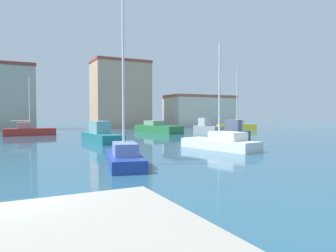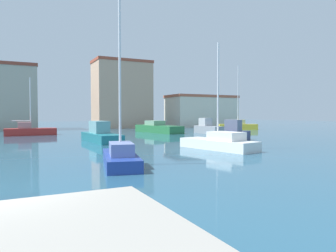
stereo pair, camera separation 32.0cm
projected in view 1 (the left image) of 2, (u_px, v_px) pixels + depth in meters
water at (174, 139)px, 31.14m from camera, size 160.00×160.00×0.00m
sailboat_white_inner_mooring at (221, 142)px, 22.09m from camera, size 3.06×6.30×7.52m
motorboat_green_distant_north at (157, 128)px, 42.08m from camera, size 3.65×8.60×1.59m
motorboat_grey_outer_mooring at (207, 128)px, 39.68m from camera, size 1.38×5.01×1.98m
sailboat_yellow_near_pier at (236, 125)px, 49.56m from camera, size 6.14×3.96×10.13m
motorboat_navy_far_right at (234, 134)px, 28.58m from camera, size 5.07×4.15×1.99m
sailboat_blue_behind_lamppost at (124, 156)px, 15.19m from camera, size 2.64×5.39×8.15m
sailboat_red_mid_harbor at (29, 131)px, 36.29m from camera, size 5.61×1.75×6.75m
motorboat_teal_distant_east at (101, 135)px, 28.30m from camera, size 2.26×6.82×1.85m
waterfront_apartments at (121, 94)px, 56.42m from camera, size 10.01×6.18×12.06m
yacht_club at (200, 111)px, 62.61m from camera, size 13.69×6.75×6.16m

